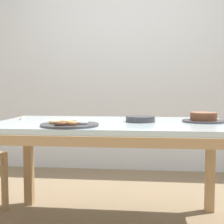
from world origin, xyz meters
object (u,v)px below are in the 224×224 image
tealight_centre (22,119)px  tealight_near_front (150,116)px  cake_chocolate_round (203,118)px  tealight_left_edge (137,118)px  pastry_platter (70,124)px  plate_stack (140,119)px

tealight_centre → tealight_near_front: size_ratio=1.00×
cake_chocolate_round → tealight_centre: bearing=179.9°
tealight_near_front → tealight_left_edge: 0.17m
pastry_platter → plate_stack: same height
cake_chocolate_round → plate_stack: cake_chocolate_round is taller
cake_chocolate_round → tealight_near_front: (-0.37, 0.29, -0.02)m
cake_chocolate_round → tealight_left_edge: cake_chocolate_round is taller
pastry_platter → tealight_left_edge: pastry_platter is taller
plate_stack → tealight_near_front: bearing=77.1°
cake_chocolate_round → pastry_platter: (-0.89, -0.34, -0.02)m
tealight_near_front → cake_chocolate_round: bearing=-37.5°
tealight_centre → plate_stack: bearing=-2.7°
tealight_left_edge → tealight_centre: bearing=-170.5°
pastry_platter → plate_stack: (0.44, 0.30, 0.01)m
tealight_left_edge → cake_chocolate_round: bearing=-17.1°
pastry_platter → tealight_near_front: pastry_platter is taller
cake_chocolate_round → tealight_near_front: cake_chocolate_round is taller
cake_chocolate_round → tealight_left_edge: size_ratio=7.46×
cake_chocolate_round → tealight_centre: 1.34m
cake_chocolate_round → tealight_centre: cake_chocolate_round is taller
plate_stack → tealight_near_front: (0.07, 0.33, -0.01)m
tealight_centre → tealight_left_edge: 0.88m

